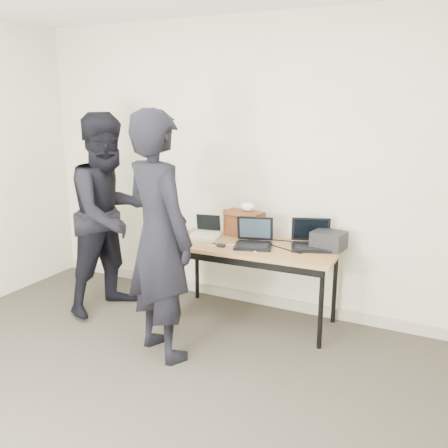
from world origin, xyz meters
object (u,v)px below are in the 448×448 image
Objects in this scene: person_typist at (159,237)px; equipment_box at (329,240)px; leather_satchel at (244,223)px; laptop_right at (311,241)px; laptop_center at (254,240)px; person_observer at (111,214)px; desk at (252,252)px; laptop_beige at (205,233)px.

equipment_box is at bearing -110.95° from person_typist.
laptop_right is at bearing 3.78° from leather_satchel.
laptop_center is 0.64m from equipment_box.
person_observer reaches higher than equipment_box.
desk is 4.95× the size of laptop_beige.
laptop_right is (0.48, 0.18, 0.12)m from desk.
laptop_beige is at bearing -53.96° from person_observer.
leather_satchel is at bearing 156.01° from laptop_right.
laptop_beige is at bearing -60.83° from person_typist.
laptop_center is 1.36m from person_observer.
person_typist is at bearing -118.47° from desk.
person_observer is (-0.82, -0.33, 0.16)m from laptop_beige.
laptop_beige is 0.90m from person_observer.
desk is 0.67m from equipment_box.
equipment_box is 0.14× the size of person_observer.
person_observer is (-1.12, -0.54, 0.08)m from leather_satchel.
laptop_center reaches higher than laptop_beige.
leather_satchel is 1.09m from person_typist.
laptop_beige is at bearing 159.40° from laptop_center.
laptop_center is at bearing -63.14° from person_observer.
laptop_right is at bearing 17.49° from desk.
person_observer is at bearing -169.16° from desk.
laptop_right reaches higher than desk.
leather_satchel reaches higher than laptop_center.
laptop_right is 0.22× the size of person_typist.
person_observer is at bearing 175.92° from laptop_right.
person_observer reaches higher than laptop_center.
person_typist is (-1.03, -1.03, 0.16)m from equipment_box.
laptop_right is (0.46, 0.18, 0.00)m from laptop_center.
laptop_beige is 0.17× the size of person_observer.
person_observer is (-1.93, -0.50, 0.13)m from equipment_box.
equipment_box is 1.47m from person_typist.
person_typist reaches higher than laptop_center.
person_observer is (-1.77, -0.49, 0.15)m from laptop_right.
laptop_right is 0.23× the size of person_observer.
equipment_box is (0.61, 0.20, 0.02)m from laptop_center.
person_typist is at bearing -150.48° from laptop_right.
person_observer is at bearing -167.45° from laptop_beige.
laptop_beige reaches higher than desk.
person_observer reaches higher than desk.
laptop_beige is at bearing -171.28° from equipment_box.
laptop_center reaches higher than desk.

